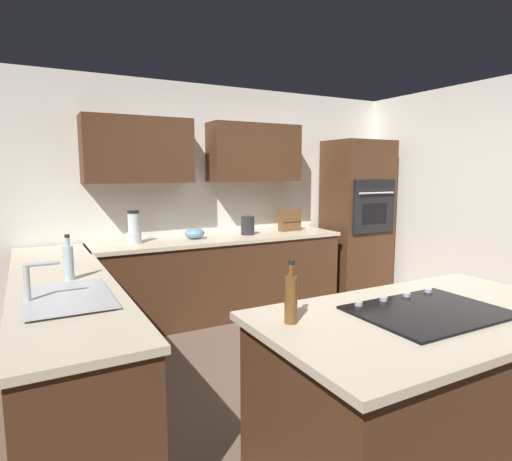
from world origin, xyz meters
TOP-DOWN VIEW (x-y plane):
  - ground_plane at (0.00, 0.00)m, footprint 14.00×14.00m
  - wall_back at (0.07, -2.05)m, footprint 6.00×0.44m
  - wall_left at (-2.45, -0.30)m, footprint 0.10×4.00m
  - lower_cabinets_back at (0.10, -1.72)m, footprint 2.80×0.60m
  - countertop_back at (0.10, -1.72)m, footprint 2.84×0.64m
  - lower_cabinets_side at (1.82, -0.55)m, footprint 0.60×2.90m
  - countertop_side at (1.82, -0.55)m, footprint 0.64×2.94m
  - island_base at (0.19, 1.14)m, footprint 1.73×0.93m
  - island_top at (0.19, 1.14)m, footprint 1.81×1.01m
  - wall_oven at (-1.85, -1.72)m, footprint 0.80×0.66m
  - sink_unit at (1.83, 0.00)m, footprint 0.46×0.70m
  - cooktop at (0.19, 1.14)m, footprint 0.76×0.56m
  - blender at (1.05, -1.77)m, footprint 0.15×0.15m
  - mixing_bowl at (0.40, -1.77)m, footprint 0.22×0.22m
  - spice_rack at (-0.85, -1.80)m, footprint 0.27×0.11m
  - kettle at (-0.25, -1.77)m, footprint 0.16×0.16m
  - dish_soap_bottle at (1.77, -0.48)m, footprint 0.07×0.07m
  - oil_bottle at (0.91, 0.93)m, footprint 0.06×0.06m

SIDE VIEW (x-z plane):
  - ground_plane at x=0.00m, z-range 0.00..0.00m
  - lower_cabinets_back at x=0.10m, z-range 0.00..0.86m
  - lower_cabinets_side at x=1.82m, z-range 0.00..0.86m
  - island_base at x=0.19m, z-range 0.00..0.86m
  - countertop_back at x=0.10m, z-range 0.86..0.90m
  - countertop_side at x=1.82m, z-range 0.86..0.90m
  - island_top at x=0.19m, z-range 0.86..0.90m
  - cooktop at x=0.19m, z-range 0.89..0.92m
  - sink_unit at x=1.83m, z-range 0.80..1.03m
  - mixing_bowl at x=0.40m, z-range 0.90..1.02m
  - kettle at x=-0.25m, z-range 0.90..1.11m
  - wall_oven at x=-1.85m, z-range 0.00..2.02m
  - dish_soap_bottle at x=1.77m, z-range 0.87..1.18m
  - oil_bottle at x=0.91m, z-range 0.87..1.18m
  - spice_rack at x=-0.85m, z-range 0.90..1.16m
  - blender at x=1.05m, z-range 0.88..1.21m
  - wall_left at x=-2.45m, z-range 0.00..2.60m
  - wall_back at x=0.07m, z-range 0.13..2.73m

